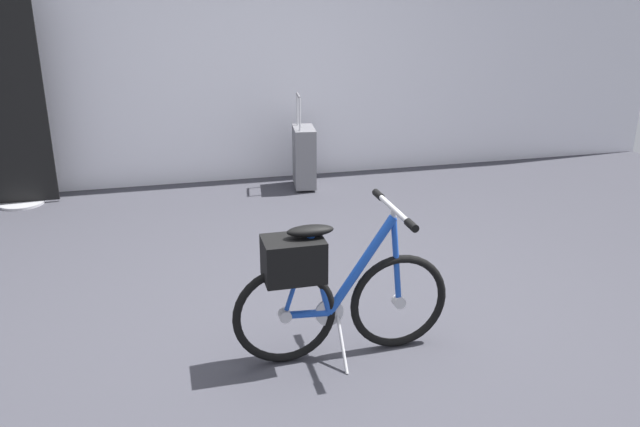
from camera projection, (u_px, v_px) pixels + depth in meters
The scene contains 5 objects.
ground_plane at pixel (331, 320), 3.49m from camera, with size 8.31×8.31×0.00m, color #38383F.
back_wall at pixel (247, 16), 5.58m from camera, with size 8.31×0.10×2.91m, color silver.
floor_banner_stand at pixel (6, 112), 5.06m from camera, with size 0.60×0.36×1.72m.
folding_bike_foreground at pixel (328, 288), 3.04m from camera, with size 1.07×0.53×0.76m.
rolling_suitcase at pixel (304, 156), 5.67m from camera, with size 0.22×0.38×0.83m.
Camera 1 is at (-0.82, -2.98, 1.73)m, focal length 36.07 mm.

